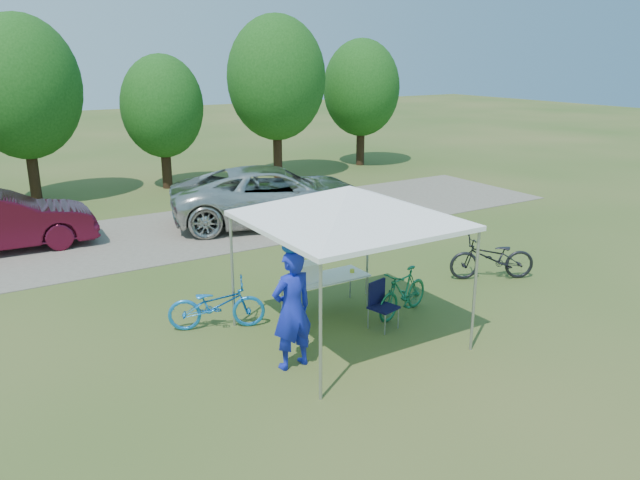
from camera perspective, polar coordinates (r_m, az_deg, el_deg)
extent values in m
plane|color=#2D5119|center=(11.18, 2.54, -8.85)|extent=(100.00, 100.00, 0.00)
cube|color=gray|center=(17.94, -12.02, 0.78)|extent=(24.00, 5.00, 0.02)
cylinder|color=#A5A5AA|center=(8.85, 0.05, -8.49)|extent=(0.05, 0.05, 2.10)
cylinder|color=#A5A5AA|center=(10.62, 13.97, -4.60)|extent=(0.05, 0.05, 2.10)
cylinder|color=#A5A5AA|center=(11.32, -8.01, -2.91)|extent=(0.05, 0.05, 2.10)
cylinder|color=#A5A5AA|center=(12.75, 4.37, -0.54)|extent=(0.05, 0.05, 2.10)
cube|color=white|center=(10.44, 2.69, 1.81)|extent=(3.15, 3.15, 0.08)
pyramid|color=white|center=(10.30, 2.73, 4.98)|extent=(4.53, 4.53, 0.55)
cylinder|color=#382314|center=(23.08, -24.73, 5.69)|extent=(0.36, 0.36, 2.03)
ellipsoid|color=#144711|center=(22.79, -25.58, 12.49)|extent=(3.71, 3.71, 4.64)
cylinder|color=#382314|center=(23.88, -13.86, 6.55)|extent=(0.36, 0.36, 1.61)
ellipsoid|color=#144711|center=(23.61, -14.23, 11.77)|extent=(2.94, 2.94, 3.68)
cylinder|color=#382314|center=(25.31, -3.89, 8.11)|extent=(0.36, 0.36, 2.10)
ellipsoid|color=#144711|center=(25.04, -4.03, 14.57)|extent=(3.84, 3.84, 4.80)
cylinder|color=#382314|center=(28.18, 3.71, 8.70)|extent=(0.36, 0.36, 1.82)
ellipsoid|color=#144711|center=(27.95, 3.81, 13.72)|extent=(3.33, 3.33, 4.16)
cube|color=white|center=(12.01, 0.49, -3.50)|extent=(1.68, 0.70, 0.04)
cylinder|color=#A5A5AA|center=(11.52, -2.07, -6.27)|extent=(0.04, 0.04, 0.65)
cylinder|color=#A5A5AA|center=(12.32, 4.36, -4.73)|extent=(0.04, 0.04, 0.65)
cylinder|color=#A5A5AA|center=(12.00, -3.49, -5.31)|extent=(0.04, 0.04, 0.65)
cylinder|color=#A5A5AA|center=(12.77, 2.78, -3.91)|extent=(0.04, 0.04, 0.65)
cube|color=black|center=(11.39, 5.83, -6.16)|extent=(0.53, 0.53, 0.04)
cube|color=black|center=(11.46, 5.21, -4.74)|extent=(0.44, 0.14, 0.44)
cylinder|color=#A5A5AA|center=(11.23, 5.61, -7.71)|extent=(0.02, 0.02, 0.39)
cylinder|color=#A5A5AA|center=(11.45, 7.18, -7.26)|extent=(0.02, 0.02, 0.39)
cylinder|color=#A5A5AA|center=(11.51, 4.43, -7.04)|extent=(0.02, 0.02, 0.39)
cylinder|color=#A5A5AA|center=(11.73, 5.98, -6.61)|extent=(0.02, 0.02, 0.39)
cube|color=white|center=(11.73, -1.38, -3.09)|extent=(0.48, 0.32, 0.32)
cube|color=white|center=(11.67, -1.38, -2.25)|extent=(0.50, 0.34, 0.04)
cylinder|color=gold|center=(12.26, 2.96, -2.83)|extent=(0.09, 0.09, 0.07)
imported|color=#1723BC|center=(9.80, -2.58, -6.37)|extent=(0.75, 0.53, 1.96)
imported|color=blue|center=(11.49, -9.44, -5.84)|extent=(1.84, 1.23, 0.92)
imported|color=#166540|center=(12.01, 7.59, -4.75)|extent=(1.59, 0.86, 0.92)
imported|color=black|center=(14.27, 15.48, -1.57)|extent=(1.97, 1.46, 0.99)
imported|color=beige|center=(18.24, -4.13, 4.10)|extent=(6.55, 4.54, 1.66)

